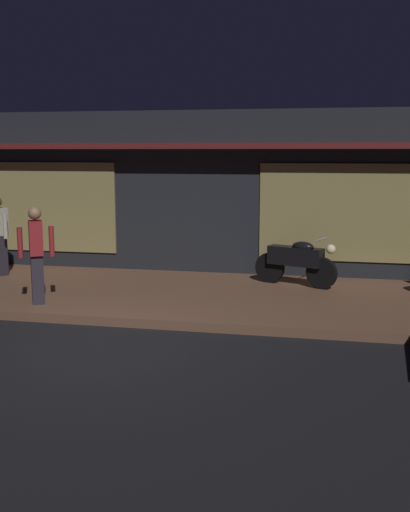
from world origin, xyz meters
TOP-DOWN VIEW (x-y plane):
  - ground_plane at (0.00, 0.00)m, footprint 60.00×60.00m
  - sidewalk_slab at (0.00, 3.00)m, footprint 18.00×4.00m
  - storefront_building at (0.00, 6.39)m, footprint 18.00×3.30m
  - motorcycle at (2.46, 4.02)m, footprint 1.63×0.81m
  - person_bystander at (-1.81, 1.64)m, footprint 0.57×0.44m

SIDE VIEW (x-z plane):
  - ground_plane at x=0.00m, z-range 0.00..0.00m
  - sidewalk_slab at x=0.00m, z-range 0.00..0.15m
  - motorcycle at x=2.46m, z-range 0.16..1.13m
  - person_bystander at x=-1.81m, z-range 0.19..1.86m
  - storefront_building at x=0.00m, z-range 0.00..3.60m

